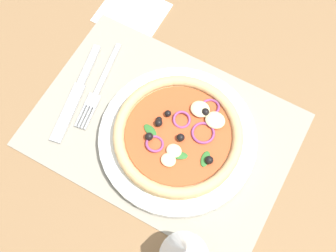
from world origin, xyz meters
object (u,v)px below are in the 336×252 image
pizza (179,134)px  napkin (132,12)px  knife (77,93)px  plate (178,138)px  fork (98,89)px

pizza → napkin: pizza is taller
knife → pizza: bearing=81.9°
pizza → plate: bearing=52.0°
pizza → fork: bearing=-4.8°
fork → knife: bearing=-60.0°
napkin → fork: bearing=100.9°
pizza → fork: pizza is taller
napkin → plate: bearing=137.0°
pizza → napkin: (20.59, -19.09, -2.80)cm
plate → knife: plate is taller
plate → knife: (20.10, 0.93, -0.49)cm
plate → napkin: size_ratio=2.19×
napkin → pizza: bearing=137.2°
fork → knife: 3.85cm
fork → napkin: fork is taller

